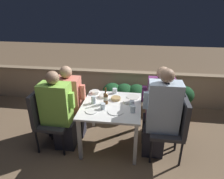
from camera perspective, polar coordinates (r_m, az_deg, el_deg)
ground_plane at (r=3.42m, az=-0.17°, el=-14.82°), size 16.00×16.00×0.00m
parapet_wall at (r=4.48m, az=2.46°, el=0.75°), size 9.00×0.18×0.75m
dining_table at (r=3.07m, az=-0.19°, el=-5.81°), size 0.89×0.95×0.71m
planter_hedge at (r=4.05m, az=3.45°, el=-2.24°), size 0.89×0.47×0.64m
chair_left_near at (r=3.22m, az=-18.35°, el=-6.94°), size 0.47×0.47×0.95m
person_green_blouse at (r=3.10m, az=-14.98°, el=-6.10°), size 0.50×0.26×1.27m
chair_left_far at (r=3.45m, az=-14.98°, el=-4.30°), size 0.47×0.47×0.95m
person_coral_top at (r=3.35m, az=-11.72°, el=-3.59°), size 0.48×0.26×1.24m
chair_right_near at (r=3.00m, az=17.52°, el=-9.34°), size 0.47×0.47×0.95m
person_blue_shirt at (r=2.90m, az=13.73°, el=-7.08°), size 0.50×0.26×1.36m
chair_right_far at (r=3.25m, az=16.44°, el=-6.34°), size 0.47×0.47×0.95m
person_purple_stripe at (r=3.18m, az=12.87°, el=-4.72°), size 0.48×0.26×1.29m
beer_bottle at (r=3.02m, az=-1.80°, el=-2.34°), size 0.07×0.07×0.26m
plate_0 at (r=2.84m, az=1.08°, el=-6.29°), size 0.23×0.23×0.01m
plate_1 at (r=3.28m, az=6.04°, el=-2.10°), size 0.21×0.21×0.01m
plate_2 at (r=2.87m, az=-5.84°, el=-6.13°), size 0.18×0.18×0.01m
bowl_0 at (r=3.39m, az=-4.88°, el=-0.70°), size 0.15×0.15×0.05m
bowl_1 at (r=3.17m, az=1.10°, el=-2.52°), size 0.15×0.15×0.04m
bowl_2 at (r=3.08m, az=4.28°, el=-3.45°), size 0.12×0.12×0.04m
bowl_3 at (r=3.26m, az=-2.42°, el=-1.77°), size 0.15×0.15×0.04m
glass_cup_0 at (r=2.99m, az=5.69°, el=-3.98°), size 0.08×0.08×0.08m
glass_cup_1 at (r=3.38m, az=0.79°, el=-0.38°), size 0.08×0.08×0.09m
glass_cup_2 at (r=2.83m, az=5.97°, el=-5.56°), size 0.07×0.07×0.10m
glass_cup_3 at (r=3.06m, az=-5.29°, el=-2.91°), size 0.07×0.07×0.12m
glass_cup_4 at (r=2.90m, az=-2.62°, el=-4.80°), size 0.07×0.07×0.09m
potted_plant at (r=3.86m, az=19.58°, el=-3.26°), size 0.35×0.35×0.76m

